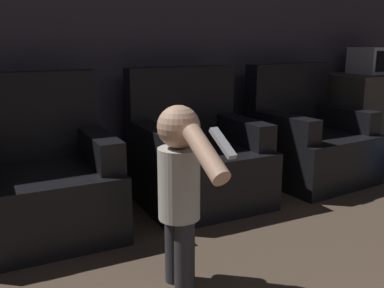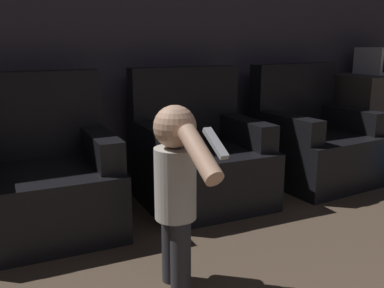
{
  "view_description": "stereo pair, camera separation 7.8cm",
  "coord_description": "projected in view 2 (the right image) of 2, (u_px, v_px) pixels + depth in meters",
  "views": [
    {
      "loc": [
        -1.31,
        1.02,
        1.24
      ],
      "look_at": [
        -0.08,
        3.29,
        0.62
      ],
      "focal_mm": 40.0,
      "sensor_mm": 36.0,
      "label": 1
    },
    {
      "loc": [
        -1.24,
        0.98,
        1.24
      ],
      "look_at": [
        -0.08,
        3.29,
        0.62
      ],
      "focal_mm": 40.0,
      "sensor_mm": 36.0,
      "label": 2
    }
  ],
  "objects": [
    {
      "name": "wall_back",
      "position": [
        136.0,
        34.0,
        3.58
      ],
      "size": [
        8.4,
        0.05,
        2.6
      ],
      "color": "#3D3842",
      "rests_on": "ground_plane"
    },
    {
      "name": "armchair_left",
      "position": [
        44.0,
        179.0,
        2.84
      ],
      "size": [
        0.94,
        0.89,
        1.04
      ],
      "rotation": [
        0.0,
        0.0,
        -0.04
      ],
      "color": "black",
      "rests_on": "ground_plane"
    },
    {
      "name": "armchair_middle",
      "position": [
        199.0,
        158.0,
        3.36
      ],
      "size": [
        0.94,
        0.88,
        1.04
      ],
      "rotation": [
        0.0,
        0.0,
        -0.03
      ],
      "color": "black",
      "rests_on": "ground_plane"
    },
    {
      "name": "armchair_right",
      "position": [
        313.0,
        143.0,
        3.86
      ],
      "size": [
        0.97,
        0.91,
        1.04
      ],
      "rotation": [
        0.0,
        0.0,
        0.07
      ],
      "color": "black",
      "rests_on": "ground_plane"
    },
    {
      "name": "person_toddler",
      "position": [
        176.0,
        184.0,
        2.09
      ],
      "size": [
        0.21,
        0.64,
        0.95
      ],
      "rotation": [
        0.0,
        0.0,
        1.55
      ],
      "color": "#28282D",
      "rests_on": "ground_plane"
    },
    {
      "name": "kitchen_counter",
      "position": [
        379.0,
        117.0,
        4.53
      ],
      "size": [
        1.12,
        0.69,
        0.91
      ],
      "color": "#38332D",
      "rests_on": "ground_plane"
    },
    {
      "name": "microwave",
      "position": [
        384.0,
        61.0,
        4.38
      ],
      "size": [
        0.49,
        0.35,
        0.27
      ],
      "color": "#B7B7BC",
      "rests_on": "kitchen_counter"
    }
  ]
}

